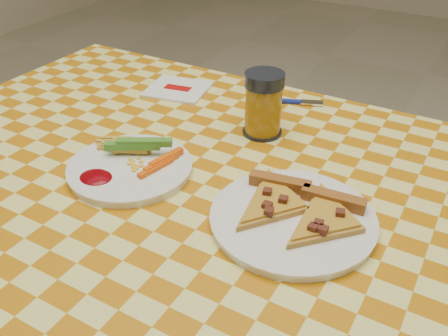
{
  "coord_description": "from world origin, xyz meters",
  "views": [
    {
      "loc": [
        0.37,
        -0.58,
        1.24
      ],
      "look_at": [
        0.02,
        0.03,
        0.78
      ],
      "focal_mm": 40.0,
      "sensor_mm": 36.0,
      "label": 1
    }
  ],
  "objects": [
    {
      "name": "napkin",
      "position": [
        -0.25,
        0.29,
        0.76
      ],
      "size": [
        0.15,
        0.15,
        0.01
      ],
      "rotation": [
        0.0,
        0.0,
        0.19
      ],
      "color": "white",
      "rests_on": "table"
    },
    {
      "name": "plate_right",
      "position": [
        0.17,
        -0.02,
        0.76
      ],
      "size": [
        0.31,
        0.31,
        0.01
      ],
      "primitive_type": "cylinder",
      "rotation": [
        0.0,
        0.0,
        0.29
      ],
      "color": "white",
      "rests_on": "table"
    },
    {
      "name": "drink_glass",
      "position": [
        0.01,
        0.21,
        0.82
      ],
      "size": [
        0.08,
        0.08,
        0.13
      ],
      "color": "black",
      "rests_on": "table"
    },
    {
      "name": "fries_veggies",
      "position": [
        -0.14,
        -0.02,
        0.78
      ],
      "size": [
        0.18,
        0.16,
        0.04
      ],
      "color": "gold",
      "rests_on": "plate_left"
    },
    {
      "name": "fork",
      "position": [
        -0.0,
        0.36,
        0.76
      ],
      "size": [
        0.15,
        0.07,
        0.01
      ],
      "rotation": [
        0.0,
        0.0,
        0.38
      ],
      "color": "navy",
      "rests_on": "table"
    },
    {
      "name": "pizza_slices",
      "position": [
        0.17,
        -0.01,
        0.78
      ],
      "size": [
        0.23,
        0.21,
        0.02
      ],
      "color": "#BA8739",
      "rests_on": "plate_right"
    },
    {
      "name": "plate_left",
      "position": [
        -0.13,
        -0.03,
        0.76
      ],
      "size": [
        0.28,
        0.28,
        0.01
      ],
      "primitive_type": "cylinder",
      "rotation": [
        0.0,
        0.0,
        -0.38
      ],
      "color": "white",
      "rests_on": "table"
    },
    {
      "name": "table",
      "position": [
        0.0,
        0.0,
        0.68
      ],
      "size": [
        1.28,
        0.88,
        0.76
      ],
      "color": "silver",
      "rests_on": "ground"
    }
  ]
}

